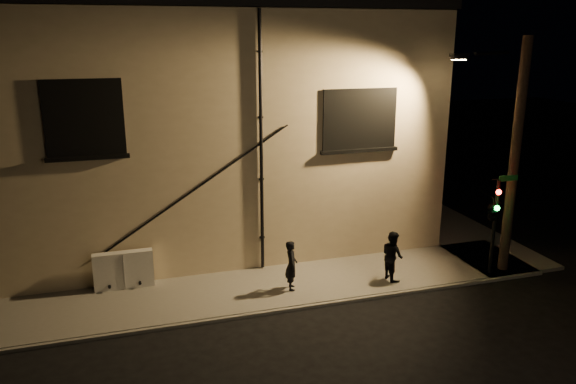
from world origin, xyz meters
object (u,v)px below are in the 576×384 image
object	(u,v)px
utility_cabinet	(124,270)
streetlamp_pole	(512,154)
pedestrian_a	(291,265)
pedestrian_b	(392,255)
traffic_signal	(493,210)

from	to	relation	value
utility_cabinet	streetlamp_pole	bearing A→B (deg)	-10.05
streetlamp_pole	pedestrian_a	bearing A→B (deg)	175.66
pedestrian_b	traffic_signal	xyz separation A→B (m)	(3.14, -0.61, 1.40)
traffic_signal	utility_cabinet	bearing A→B (deg)	167.80
pedestrian_a	pedestrian_b	distance (m)	3.30
utility_cabinet	pedestrian_a	distance (m)	5.17
traffic_signal	streetlamp_pole	xyz separation A→B (m)	(0.74, 0.31, 1.72)
utility_cabinet	streetlamp_pole	world-z (taller)	streetlamp_pole
utility_cabinet	traffic_signal	world-z (taller)	traffic_signal
utility_cabinet	traffic_signal	distance (m)	11.72
pedestrian_b	streetlamp_pole	bearing A→B (deg)	-99.73
pedestrian_b	streetlamp_pole	xyz separation A→B (m)	(3.88, -0.30, 3.12)
pedestrian_a	streetlamp_pole	size ratio (longest dim) A/B	0.20
pedestrian_a	traffic_signal	size ratio (longest dim) A/B	0.48
utility_cabinet	pedestrian_a	world-z (taller)	pedestrian_a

